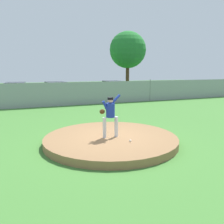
# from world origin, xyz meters

# --- Properties ---
(ground_plane) EXTENTS (80.00, 80.00, 0.00)m
(ground_plane) POSITION_xyz_m (0.00, 6.00, 0.00)
(ground_plane) COLOR #427A33
(asphalt_strip) EXTENTS (44.00, 7.00, 0.01)m
(asphalt_strip) POSITION_xyz_m (0.00, 14.50, 0.00)
(asphalt_strip) COLOR #2B2B2D
(asphalt_strip) RESTS_ON ground_plane
(pitchers_mound) EXTENTS (4.99, 4.99, 0.26)m
(pitchers_mound) POSITION_xyz_m (0.00, 0.00, 0.13)
(pitchers_mound) COLOR olive
(pitchers_mound) RESTS_ON ground_plane
(pitcher_youth) EXTENTS (0.80, 0.32, 1.60)m
(pitcher_youth) POSITION_xyz_m (-0.07, -0.11, 1.18)
(pitcher_youth) COLOR silver
(pitcher_youth) RESTS_ON pitchers_mound
(baseball) EXTENTS (0.07, 0.07, 0.07)m
(baseball) POSITION_xyz_m (0.37, -0.90, 0.30)
(baseball) COLOR white
(baseball) RESTS_ON pitchers_mound
(chainlink_fence) EXTENTS (38.80, 0.07, 1.90)m
(chainlink_fence) POSITION_xyz_m (0.00, 10.00, 0.90)
(chainlink_fence) COLOR gray
(chainlink_fence) RESTS_ON ground_plane
(parked_car_slate) EXTENTS (2.04, 4.37, 1.66)m
(parked_car_slate) POSITION_xyz_m (-3.26, 14.06, 0.80)
(parked_car_slate) COLOR slate
(parked_car_slate) RESTS_ON ground_plane
(parked_car_charcoal) EXTENTS (1.86, 4.45, 1.60)m
(parked_car_charcoal) POSITION_xyz_m (6.16, 14.62, 0.77)
(parked_car_charcoal) COLOR #232328
(parked_car_charcoal) RESTS_ON ground_plane
(parked_car_teal) EXTENTS (2.11, 4.16, 1.63)m
(parked_car_teal) POSITION_xyz_m (0.23, 14.33, 0.78)
(parked_car_teal) COLOR #146066
(parked_car_teal) RESTS_ON ground_plane
(traffic_cone_orange) EXTENTS (0.40, 0.40, 0.55)m
(traffic_cone_orange) POSITION_xyz_m (3.43, 17.25, 0.26)
(traffic_cone_orange) COLOR orange
(traffic_cone_orange) RESTS_ON asphalt_strip
(tree_broad_left) EXTENTS (5.03, 5.03, 7.97)m
(tree_broad_left) POSITION_xyz_m (11.42, 22.18, 5.43)
(tree_broad_left) COLOR #4C331E
(tree_broad_left) RESTS_ON ground_plane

